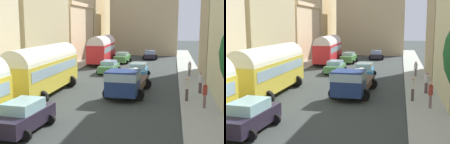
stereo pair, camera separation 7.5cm
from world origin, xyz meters
The scene contains 19 objects.
ground_plane centered at (0.00, 27.00, 0.00)m, with size 154.00×154.00×0.00m, color #363C39.
sidewalk_left centered at (-7.25, 27.00, 0.07)m, with size 2.50×70.00×0.14m, color gray.
sidewalk_right centered at (7.25, 27.00, 0.07)m, with size 2.50×70.00×0.14m, color #A6ADA1.
building_left_2 centered at (-10.99, 28.65, 5.21)m, with size 5.48×12.37×10.36m.
building_left_3 centered at (-10.89, 41.49, 4.44)m, with size 5.26×11.80×8.83m.
building_left_4 centered at (-11.37, 55.08, 6.78)m, with size 5.74×14.27×13.56m.
distant_church centered at (0.00, 52.92, 6.66)m, with size 12.21×6.28×18.95m.
parked_bus_1 centered at (-4.60, 17.99, 2.17)m, with size 3.23×9.95×3.91m.
parked_bus_2 centered at (-4.59, 37.70, 2.22)m, with size 3.50×9.83×4.01m.
cargo_truck_0 centered at (1.95, 18.63, 1.19)m, with size 3.35×7.28×2.24m.
car_0 centered at (1.86, 27.04, 0.78)m, with size 2.42×4.39×1.56m.
car_1 centered at (1.74, 44.61, 0.74)m, with size 2.55×4.32×1.45m.
car_2 centered at (-2.13, 9.92, 0.82)m, with size 2.40×4.18×1.65m.
car_3 centered at (-1.80, 29.45, 0.75)m, with size 2.37×4.39×1.46m.
car_4 centered at (-1.86, 38.94, 0.80)m, with size 2.40×4.35×1.58m.
pedestrian_0 centered at (7.17, 28.51, 0.96)m, with size 0.44×0.44×1.69m.
pedestrian_1 centered at (6.44, 17.54, 1.06)m, with size 0.39×0.39×1.83m.
pedestrian_2 centered at (7.59, 20.27, 1.05)m, with size 0.53×0.53×1.84m.
pedestrian_3 centered at (7.50, 15.89, 1.09)m, with size 0.40×0.40×1.87m.
Camera 2 is at (5.45, -3.81, 5.52)m, focal length 47.78 mm.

